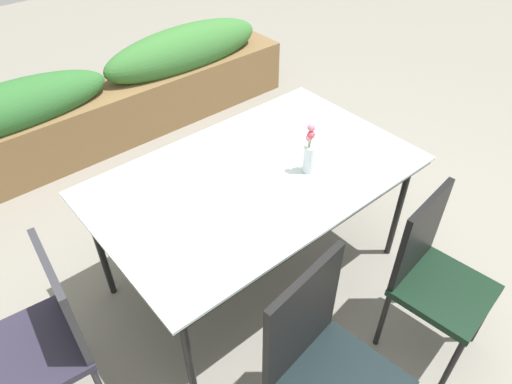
% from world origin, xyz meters
% --- Properties ---
extents(ground_plane, '(12.00, 12.00, 0.00)m').
position_xyz_m(ground_plane, '(0.00, 0.00, 0.00)').
color(ground_plane, gray).
extents(dining_table, '(1.67, 1.03, 0.77)m').
position_xyz_m(dining_table, '(-0.07, 0.04, 0.73)').
color(dining_table, silver).
rests_on(dining_table, ground).
extents(chair_end_left, '(0.49, 0.49, 0.90)m').
position_xyz_m(chair_end_left, '(-1.27, 0.03, 0.51)').
color(chair_end_left, '#292535').
rests_on(chair_end_left, ground).
extents(chair_near_left, '(0.51, 0.51, 0.98)m').
position_xyz_m(chair_near_left, '(-0.46, -0.84, 0.54)').
color(chair_near_left, black).
rests_on(chair_near_left, ground).
extents(chair_near_right, '(0.46, 0.46, 0.92)m').
position_xyz_m(chair_near_right, '(0.30, -0.85, 0.52)').
color(chair_near_right, black).
rests_on(chair_near_right, ground).
extents(flower_vase, '(0.07, 0.06, 0.29)m').
position_xyz_m(flower_vase, '(0.15, -0.12, 0.88)').
color(flower_vase, silver).
rests_on(flower_vase, dining_table).
extents(planter_box, '(3.35, 0.45, 0.79)m').
position_xyz_m(planter_box, '(-0.01, 1.93, 0.37)').
color(planter_box, brown).
rests_on(planter_box, ground).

